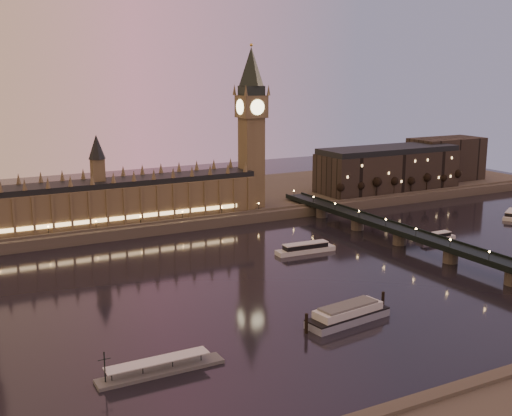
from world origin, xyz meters
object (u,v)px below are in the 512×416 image
(pontoon_pier, at_px, (160,369))
(cruise_boat_b, at_px, (436,237))
(moored_barge, at_px, (348,314))
(cruise_boat_a, at_px, (305,248))

(pontoon_pier, bearing_deg, cruise_boat_b, 22.45)
(cruise_boat_b, distance_m, moored_barge, 136.23)
(moored_barge, relative_size, pontoon_pier, 0.98)
(cruise_boat_a, bearing_deg, pontoon_pier, -137.59)
(moored_barge, height_order, pontoon_pier, pontoon_pier)
(cruise_boat_a, bearing_deg, moored_barge, -109.68)
(cruise_boat_a, distance_m, moored_barge, 94.84)
(cruise_boat_b, relative_size, pontoon_pier, 0.59)
(cruise_boat_b, xyz_separation_m, moored_barge, (-114.78, -73.37, 1.21))
(cruise_boat_a, xyz_separation_m, cruise_boat_b, (78.05, -14.06, -0.34))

